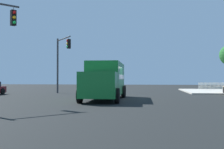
% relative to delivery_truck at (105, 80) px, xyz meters
% --- Properties ---
extents(ground_plane, '(100.00, 100.00, 0.00)m').
position_rel_delivery_truck_xyz_m(ground_plane, '(-0.86, -0.43, -1.50)').
color(ground_plane, black).
extents(delivery_truck, '(2.92, 8.02, 2.88)m').
position_rel_delivery_truck_xyz_m(delivery_truck, '(0.00, 0.00, 0.00)').
color(delivery_truck, '#146B2D').
rests_on(delivery_truck, ground).
extents(traffic_light_primary, '(2.49, 3.04, 6.11)m').
position_rel_delivery_truck_xyz_m(traffic_light_primary, '(6.03, -7.05, 2.48)').
color(traffic_light_primary, '#38383D').
rests_on(traffic_light_primary, ground).
extents(picket_fence_run, '(6.04, 0.05, 0.95)m').
position_rel_delivery_truck_xyz_m(picket_fence_run, '(-13.49, -18.61, -0.88)').
color(picket_fence_run, silver).
rests_on(picket_fence_run, sidewalk_corner_near).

